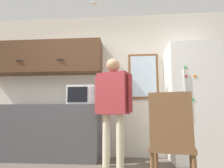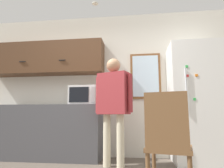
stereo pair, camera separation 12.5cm
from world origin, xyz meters
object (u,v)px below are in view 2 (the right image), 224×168
Objects in this scene: person at (113,99)px; chair at (168,140)px; microwave at (84,96)px; refrigerator at (196,102)px.

person reaches higher than chair.
person is at bearing -37.91° from microwave.
refrigerator is 1.64m from chair.
person is 1.30m from chair.
refrigerator is 2.02× the size of chair.
refrigerator is at bearing 37.35° from person.
chair is (0.63, -1.04, -0.47)m from person.
chair is (-0.67, -1.43, -0.44)m from refrigerator.
microwave is 1.87m from refrigerator.
microwave is at bearing -37.83° from chair.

